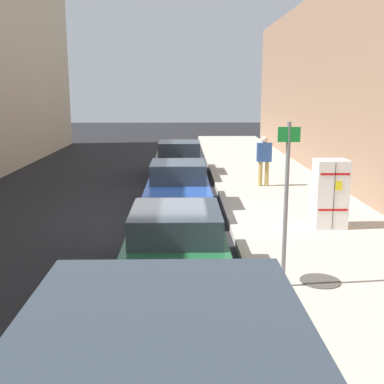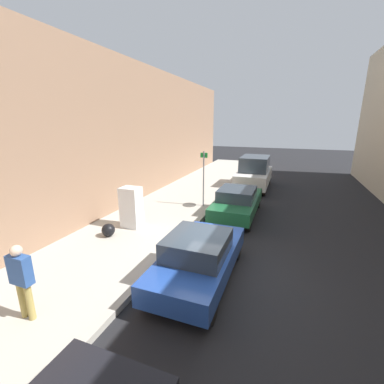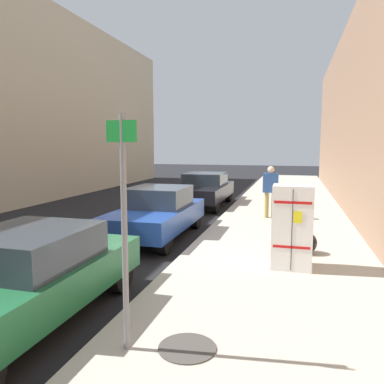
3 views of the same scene
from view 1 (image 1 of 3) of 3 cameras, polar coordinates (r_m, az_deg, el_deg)
The scene contains 10 objects.
ground_plane at distance 13.61m, azimuth -3.70°, elevation -2.67°, with size 80.00×80.00×0.00m, color black.
sidewalk_slab at distance 13.96m, azimuth 12.39°, elevation -2.19°, with size 4.18×44.00×0.17m, color #B2ADA0.
discarded_refrigerator at distance 12.03m, azimuth 16.04°, elevation -0.18°, with size 0.77×0.62×1.65m.
manhole_cover at distance 8.79m, azimuth 14.96°, elevation -10.15°, with size 0.70×0.70×0.02m, color #47443F.
street_sign_post at distance 7.99m, azimuth 11.11°, elevation -0.64°, with size 0.36×0.07×2.77m.
trash_bag at distance 13.29m, azimuth 15.79°, elevation -1.61°, with size 0.49×0.49×0.49m, color black.
pedestrian_walking_far at distance 16.78m, azimuth 8.54°, elevation 4.12°, with size 0.50×0.23×1.73m.
parked_sedan_dark at distance 19.41m, azimuth -1.52°, elevation 3.97°, with size 1.86×4.31×1.41m.
parked_hatchback_blue at distance 13.77m, azimuth -1.65°, elevation 0.58°, with size 1.77×4.07×1.42m.
parked_sedan_green at distance 8.50m, azimuth -1.93°, elevation -6.66°, with size 1.78×4.34×1.38m.
Camera 1 is at (-0.61, 13.16, 3.42)m, focal length 45.00 mm.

